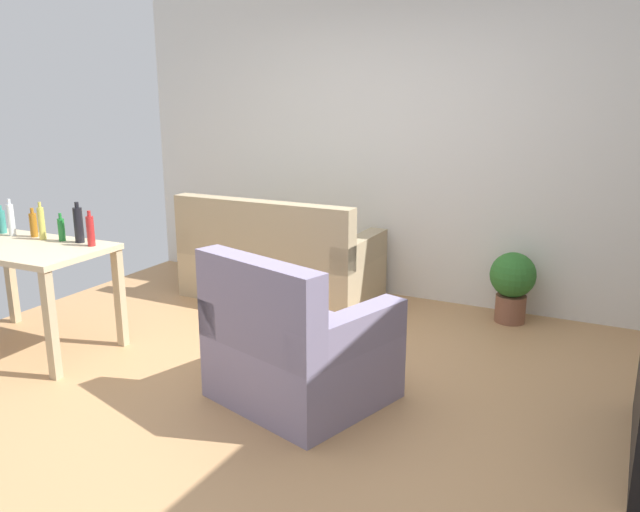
# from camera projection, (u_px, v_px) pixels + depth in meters

# --- Properties ---
(ground_plane) EXTENTS (5.20, 4.40, 0.02)m
(ground_plane) POSITION_uv_depth(u_px,v_px,m) (270.00, 390.00, 3.96)
(ground_plane) COLOR tan
(wall_rear) EXTENTS (5.20, 0.10, 2.70)m
(wall_rear) POSITION_uv_depth(u_px,v_px,m) (398.00, 144.00, 5.52)
(wall_rear) COLOR silver
(wall_rear) RESTS_ON ground_plane
(couch) EXTENTS (1.68, 0.84, 0.92)m
(couch) POSITION_uv_depth(u_px,v_px,m) (278.00, 264.00, 5.63)
(couch) COLOR tan
(couch) RESTS_ON ground_plane
(desk) EXTENTS (1.22, 0.73, 0.76)m
(desk) POSITION_uv_depth(u_px,v_px,m) (24.00, 260.00, 4.44)
(desk) COLOR #C6B28E
(desk) RESTS_ON ground_plane
(potted_plant) EXTENTS (0.36, 0.36, 0.57)m
(potted_plant) POSITION_uv_depth(u_px,v_px,m) (512.00, 282.00, 5.03)
(potted_plant) COLOR brown
(potted_plant) RESTS_ON ground_plane
(armchair) EXTENTS (1.10, 1.06, 0.92)m
(armchair) POSITION_uv_depth(u_px,v_px,m) (296.00, 349.00, 3.74)
(armchair) COLOR gray
(armchair) RESTS_ON ground_plane
(bottle_tall) EXTENTS (0.06, 0.06, 0.21)m
(bottle_tall) POSITION_uv_depth(u_px,v_px,m) (2.00, 221.00, 4.77)
(bottle_tall) COLOR teal
(bottle_tall) RESTS_ON desk
(bottle_clear) EXTENTS (0.05, 0.05, 0.27)m
(bottle_clear) POSITION_uv_depth(u_px,v_px,m) (11.00, 220.00, 4.67)
(bottle_clear) COLOR silver
(bottle_clear) RESTS_ON desk
(bottle_amber) EXTENTS (0.05, 0.05, 0.21)m
(bottle_amber) POSITION_uv_depth(u_px,v_px,m) (33.00, 224.00, 4.64)
(bottle_amber) COLOR #9E6019
(bottle_amber) RESTS_ON desk
(bottle_squat) EXTENTS (0.05, 0.05, 0.27)m
(bottle_squat) POSITION_uv_depth(u_px,v_px,m) (41.00, 223.00, 4.55)
(bottle_squat) COLOR #BCB24C
(bottle_squat) RESTS_ON desk
(bottle_green) EXTENTS (0.05, 0.05, 0.20)m
(bottle_green) POSITION_uv_depth(u_px,v_px,m) (61.00, 229.00, 4.52)
(bottle_green) COLOR #1E722D
(bottle_green) RESTS_ON desk
(bottle_dark) EXTENTS (0.06, 0.06, 0.29)m
(bottle_dark) POSITION_uv_depth(u_px,v_px,m) (79.00, 225.00, 4.45)
(bottle_dark) COLOR black
(bottle_dark) RESTS_ON desk
(bottle_red) EXTENTS (0.05, 0.05, 0.25)m
(bottle_red) POSITION_uv_depth(u_px,v_px,m) (91.00, 231.00, 4.36)
(bottle_red) COLOR #AD2323
(bottle_red) RESTS_ON desk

